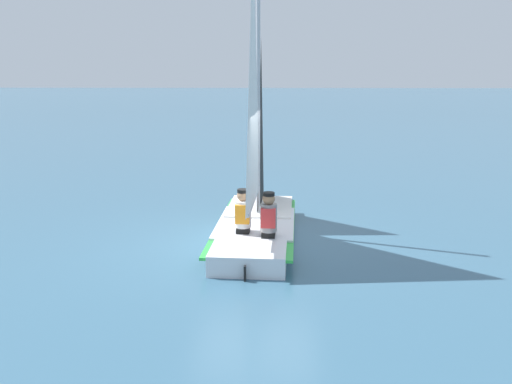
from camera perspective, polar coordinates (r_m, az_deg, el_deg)
name	(u,v)px	position (r m, az deg, el deg)	size (l,w,h in m)	color
ground_plane	(256,239)	(9.99, 0.00, -5.35)	(260.00, 260.00, 0.00)	#38607A
sailboat_main	(256,196)	(9.72, -0.01, -0.44)	(4.22, 1.65, 5.77)	silver
sailor_helm	(243,218)	(9.15, -1.49, -2.95)	(0.35, 0.31, 1.16)	black
sailor_crew	(269,222)	(8.91, 1.45, -3.40)	(0.35, 0.31, 1.16)	black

